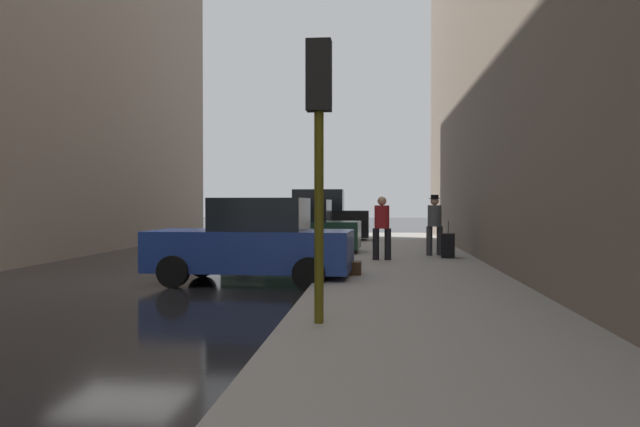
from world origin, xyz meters
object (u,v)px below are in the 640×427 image
parked_dark_green_sedan (295,229)px  pedestrian_with_beanie (435,222)px  parked_black_suv (315,219)px  traffic_light (319,118)px  fire_hydrant (352,241)px  rolling_suitcase (448,245)px  duffel_bag (354,268)px  parked_blue_sedan (253,243)px  pedestrian_in_red_jacket (382,225)px

parked_dark_green_sedan → pedestrian_with_beanie: 4.40m
parked_black_suv → traffic_light: size_ratio=1.28×
parked_black_suv → pedestrian_with_beanie: bearing=-60.5°
parked_black_suv → fire_hydrant: (1.80, -6.47, -0.54)m
traffic_light → rolling_suitcase: size_ratio=3.46×
parked_black_suv → duffel_bag: size_ratio=10.48×
fire_hydrant → rolling_suitcase: (2.79, -1.85, -0.01)m
parked_black_suv → parked_blue_sedan: bearing=-90.0°
pedestrian_with_beanie → parked_dark_green_sedan: bearing=166.7°
pedestrian_in_red_jacket → rolling_suitcase: 2.15m
fire_hydrant → traffic_light: size_ratio=0.20×
parked_black_suv → pedestrian_in_red_jacket: size_ratio=2.70×
parked_black_suv → duffel_bag: bearing=-80.6°
pedestrian_in_red_jacket → rolling_suitcase: bearing=25.4°
parked_blue_sedan → traffic_light: size_ratio=1.19×
parked_black_suv → fire_hydrant: 6.74m
parked_black_suv → parked_dark_green_sedan: bearing=-90.0°
parked_blue_sedan → traffic_light: bearing=-69.7°
parked_dark_green_sedan → duffel_bag: size_ratio=9.67×
rolling_suitcase → duffel_bag: 5.04m
parked_blue_sedan → fire_hydrant: 6.93m
parked_dark_green_sedan → traffic_light: bearing=-80.9°
rolling_suitcase → duffel_bag: size_ratio=2.36×
traffic_light → parked_blue_sedan: bearing=110.3°
fire_hydrant → pedestrian_with_beanie: 2.78m
parked_blue_sedan → parked_black_suv: bearing=90.0°
parked_dark_green_sedan → duffel_bag: 6.51m
parked_dark_green_sedan → parked_blue_sedan: bearing=-90.0°
pedestrian_with_beanie → rolling_suitcase: (0.31, -0.75, -0.65)m
fire_hydrant → pedestrian_with_beanie: size_ratio=0.40×
parked_dark_green_sedan → duffel_bag: bearing=-71.1°
pedestrian_with_beanie → duffel_bag: size_ratio=4.04×
parked_dark_green_sedan → fire_hydrant: size_ratio=6.05×
parked_blue_sedan → pedestrian_in_red_jacket: pedestrian_in_red_jacket is taller
parked_black_suv → fire_hydrant: size_ratio=6.55×
parked_blue_sedan → traffic_light: traffic_light is taller
pedestrian_with_beanie → duffel_bag: bearing=-113.0°
traffic_light → rolling_suitcase: 10.46m
traffic_light → rolling_suitcase: bearing=74.5°
parked_blue_sedan → pedestrian_in_red_jacket: 4.80m
parked_black_suv → rolling_suitcase: 9.52m
rolling_suitcase → duffel_bag: (-2.49, -4.38, -0.20)m
duffel_bag → parked_dark_green_sedan: bearing=108.9°
traffic_light → duffel_bag: bearing=87.4°
pedestrian_in_red_jacket → parked_dark_green_sedan: bearing=135.9°
fire_hydrant → parked_blue_sedan: bearing=-105.1°
parked_black_suv → traffic_light: traffic_light is taller
parked_blue_sedan → pedestrian_with_beanie: (4.28, 5.58, 0.29)m
parked_blue_sedan → rolling_suitcase: parked_blue_sedan is taller
pedestrian_in_red_jacket → fire_hydrant: bearing=108.6°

